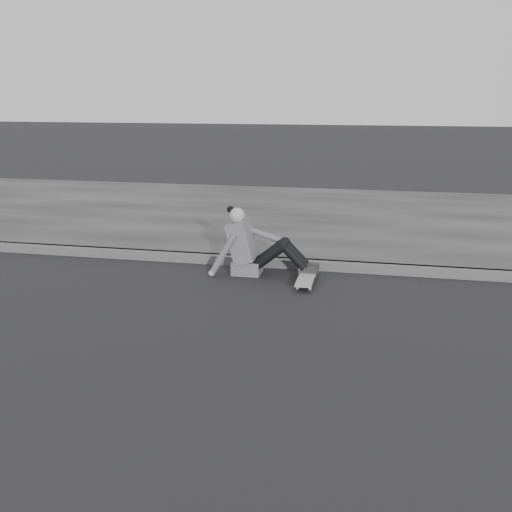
% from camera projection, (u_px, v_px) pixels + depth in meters
% --- Properties ---
extents(ground, '(80.00, 80.00, 0.00)m').
position_uv_depth(ground, '(503.00, 371.00, 4.79)').
color(ground, black).
rests_on(ground, ground).
extents(curb, '(24.00, 0.16, 0.12)m').
position_uv_depth(curb, '(461.00, 273.00, 7.21)').
color(curb, '#4B4B4B').
rests_on(curb, ground).
extents(sidewalk, '(24.00, 6.00, 0.12)m').
position_uv_depth(sidewalk, '(437.00, 223.00, 10.05)').
color(sidewalk, '#343434').
rests_on(sidewalk, ground).
extents(skateboard, '(0.20, 0.78, 0.09)m').
position_uv_depth(skateboard, '(306.00, 278.00, 7.00)').
color(skateboard, gray).
rests_on(skateboard, ground).
extents(seated_woman, '(1.38, 0.46, 0.88)m').
position_uv_depth(seated_woman, '(252.00, 247.00, 7.29)').
color(seated_woman, '#575659').
rests_on(seated_woman, ground).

